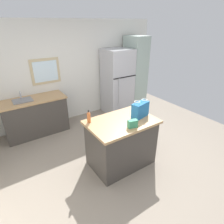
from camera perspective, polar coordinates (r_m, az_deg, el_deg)
name	(u,v)px	position (r m, az deg, el deg)	size (l,w,h in m)	color
ground	(128,160)	(3.83, 4.75, -14.35)	(5.98, 5.98, 0.00)	gray
back_wall	(72,72)	(5.14, -11.95, 11.82)	(4.98, 0.13, 2.53)	silver
kitchen_island	(121,142)	(3.50, 2.78, -9.19)	(1.19, 0.81, 0.91)	#423D38
refrigerator	(117,82)	(5.43, 1.66, 9.09)	(0.76, 0.71, 1.81)	#B7B7BC
tall_cabinet	(135,74)	(5.78, 6.97, 11.50)	(0.48, 0.64, 2.11)	#9EB2A8
sink_counter	(36,116)	(4.78, -22.17, -1.11)	(1.42, 0.61, 1.07)	#423D38
shopping_bag	(140,110)	(3.37, 8.54, 0.71)	(0.36, 0.22, 0.32)	#236BAD
small_box	(133,124)	(3.05, 6.26, -3.55)	(0.15, 0.08, 0.13)	#388E66
bottle	(89,117)	(3.19, -7.05, -1.50)	(0.06, 0.06, 0.23)	#C66633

